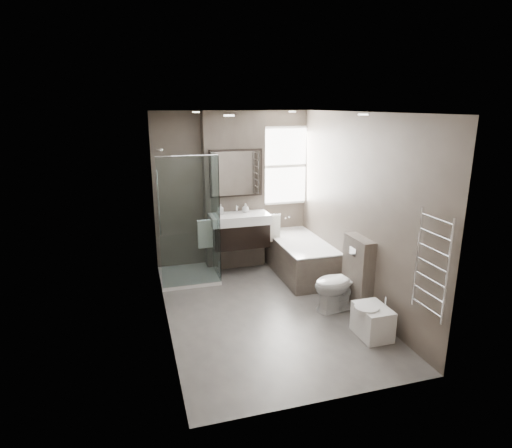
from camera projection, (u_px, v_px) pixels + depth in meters
name	position (u px, v px, depth m)	size (l,w,h in m)	color
room	(267.00, 218.00, 5.43)	(2.70, 3.90, 2.70)	#585551
vanity_pier	(234.00, 192.00, 7.07)	(1.00, 0.25, 2.60)	#544B42
vanity	(240.00, 230.00, 6.90)	(0.95, 0.47, 0.66)	black
mirror_cabinet	(236.00, 173.00, 6.83)	(0.86, 0.08, 0.76)	black
towel_left	(205.00, 234.00, 6.73)	(0.24, 0.06, 0.44)	silver
towel_right	(273.00, 228.00, 7.03)	(0.24, 0.06, 0.44)	silver
shower_enclosure	(194.00, 250.00, 6.69)	(0.90, 0.90, 2.00)	white
bathtub	(300.00, 256.00, 6.96)	(0.75, 1.60, 0.57)	#544B42
window	(283.00, 166.00, 7.30)	(0.98, 0.06, 1.33)	white
toilet	(340.00, 283.00, 5.74)	(0.42, 0.73, 0.75)	white
cistern_box	(358.00, 273.00, 5.74)	(0.19, 0.55, 1.00)	#544B42
bidet	(372.00, 321.00, 5.10)	(0.41, 0.47, 0.49)	white
towel_radiator	(432.00, 265.00, 4.34)	(0.03, 0.49, 1.10)	silver
soap_bottle_a	(221.00, 209.00, 6.78)	(0.08, 0.08, 0.17)	white
soap_bottle_b	(245.00, 208.00, 6.94)	(0.11, 0.11, 0.15)	white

